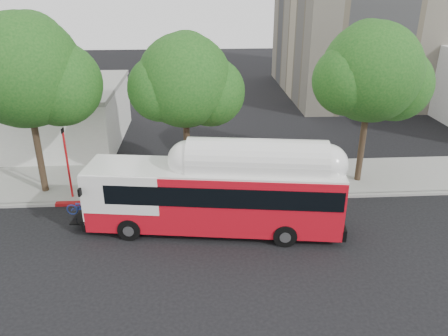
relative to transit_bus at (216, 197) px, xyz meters
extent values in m
plane|color=black|center=(-0.39, -0.96, -1.73)|extent=(120.00, 120.00, 0.00)
cube|color=gray|center=(-0.39, 5.54, -1.66)|extent=(60.00, 5.00, 0.15)
cube|color=gray|center=(-0.39, 2.94, -1.66)|extent=(60.00, 0.30, 0.15)
cube|color=#9E1113|center=(-3.39, 2.94, -1.65)|extent=(10.00, 0.32, 0.16)
cylinder|color=#2D2116|center=(-9.39, 4.54, 1.31)|extent=(0.36, 0.36, 6.08)
sphere|color=#164915|center=(-9.39, 4.54, 5.11)|extent=(5.80, 5.80, 5.80)
sphere|color=#164915|center=(-7.79, 4.74, 4.35)|extent=(4.35, 4.35, 4.35)
cylinder|color=#2D2116|center=(-1.39, 5.04, 0.99)|extent=(0.36, 0.36, 5.44)
sphere|color=#164915|center=(-1.39, 5.04, 4.39)|extent=(5.00, 5.00, 5.00)
sphere|color=#164915|center=(-0.01, 5.24, 3.71)|extent=(3.75, 3.75, 3.75)
cylinder|color=#2D2116|center=(8.61, 4.84, 1.15)|extent=(0.36, 0.36, 5.76)
sphere|color=#164915|center=(8.61, 4.84, 4.75)|extent=(5.40, 5.40, 5.40)
sphere|color=#164915|center=(10.10, 5.04, 4.03)|extent=(4.05, 4.05, 4.05)
cube|color=silver|center=(-14.39, 13.04, 0.27)|extent=(16.00, 10.00, 4.00)
cube|color=gray|center=(-14.39, 13.04, 2.37)|extent=(16.20, 10.20, 0.30)
cube|color=red|center=(-0.09, 0.01, 0.01)|extent=(11.87, 4.09, 2.81)
cube|color=black|center=(0.39, -0.05, 0.59)|extent=(10.73, 3.99, 0.92)
cube|color=white|center=(-0.09, 0.01, 1.46)|extent=(11.86, 4.01, 0.10)
cube|color=white|center=(1.83, -0.25, 1.71)|extent=(6.41, 2.77, 0.53)
cube|color=black|center=(-6.38, 0.88, -1.25)|extent=(1.01, 1.84, 0.06)
imported|color=navy|center=(-6.38, 0.88, -0.78)|extent=(0.80, 1.73, 0.87)
cylinder|color=red|center=(-7.67, 3.64, 0.19)|extent=(0.12, 0.12, 3.84)
cube|color=black|center=(-7.67, 3.64, 2.20)|extent=(0.05, 0.38, 0.24)
camera|label=1|loc=(-0.76, -18.06, 9.32)|focal=35.00mm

